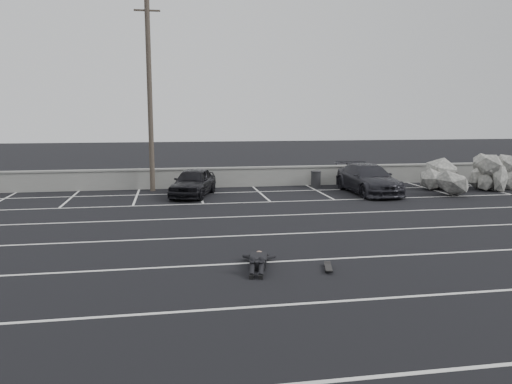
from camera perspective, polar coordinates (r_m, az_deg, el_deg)
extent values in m
plane|color=black|center=(13.51, 5.21, -7.80)|extent=(120.00, 120.00, 0.00)
cube|color=gray|center=(26.92, -2.53, 1.66)|extent=(50.00, 0.35, 1.00)
cube|color=gray|center=(26.86, -2.54, 2.77)|extent=(50.00, 0.45, 0.08)
cube|color=silver|center=(8.28, 16.69, -19.31)|extent=(36.00, 0.10, 0.01)
cube|color=silver|center=(10.80, 9.44, -12.22)|extent=(36.00, 0.10, 0.01)
cube|color=silver|center=(13.51, 5.21, -7.79)|extent=(36.00, 0.10, 0.01)
cube|color=silver|center=(16.32, 2.46, -4.83)|extent=(36.00, 0.10, 0.01)
cube|color=silver|center=(19.19, 0.55, -2.75)|extent=(36.00, 0.10, 0.01)
cube|color=silver|center=(22.10, -0.86, -1.21)|extent=(36.00, 0.10, 0.01)
cube|color=silver|center=(25.02, -1.94, -0.03)|extent=(36.00, 0.10, 0.01)
cube|color=silver|center=(25.45, -27.11, -0.85)|extent=(0.10, 5.00, 0.01)
cube|color=silver|center=(24.73, -20.46, -0.69)|extent=(0.10, 5.00, 0.01)
cube|color=silver|center=(24.35, -13.51, -0.52)|extent=(0.10, 5.00, 0.01)
cube|color=silver|center=(24.34, -6.44, -0.33)|extent=(0.10, 5.00, 0.01)
cube|color=silver|center=(24.69, 0.52, -0.14)|extent=(0.10, 5.00, 0.01)
cube|color=silver|center=(25.40, 7.19, 0.04)|extent=(0.10, 5.00, 0.01)
cube|color=silver|center=(26.43, 13.42, 0.21)|extent=(0.10, 5.00, 0.01)
cube|color=silver|center=(27.75, 19.12, 0.37)|extent=(0.10, 5.00, 0.01)
cube|color=silver|center=(29.32, 24.26, 0.50)|extent=(0.10, 5.00, 0.01)
imported|color=black|center=(23.97, -7.19, 1.13)|extent=(2.72, 4.23, 1.34)
imported|color=#25252B|center=(25.25, 12.71, 1.47)|extent=(2.17, 4.98, 1.43)
cylinder|color=#4C4238|center=(25.72, -12.04, 10.60)|extent=(0.25, 0.25, 9.47)
cube|color=#4C4238|center=(26.18, -12.35, 19.61)|extent=(1.26, 0.08, 0.08)
cylinder|color=#242527|center=(26.92, 6.86, 1.42)|extent=(0.61, 0.61, 0.83)
cylinder|color=#242527|center=(26.86, 6.88, 2.33)|extent=(0.68, 0.68, 0.05)
cube|color=black|center=(12.80, 8.27, -8.47)|extent=(0.33, 0.69, 0.02)
cube|color=#242527|center=(13.02, 8.19, -8.31)|extent=(0.14, 0.07, 0.03)
cube|color=#242527|center=(12.59, 8.34, -8.90)|extent=(0.14, 0.07, 0.03)
cylinder|color=black|center=(13.02, 7.83, -8.39)|extent=(0.04, 0.05, 0.05)
cylinder|color=black|center=(13.03, 8.55, -8.39)|extent=(0.04, 0.05, 0.05)
cylinder|color=black|center=(12.59, 7.96, -8.99)|extent=(0.04, 0.05, 0.05)
cylinder|color=black|center=(12.61, 8.71, -8.99)|extent=(0.04, 0.05, 0.05)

